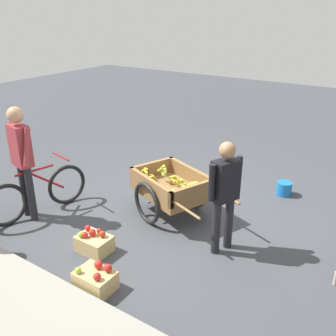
{
  "coord_description": "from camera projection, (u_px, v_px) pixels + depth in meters",
  "views": [
    {
      "loc": [
        -2.91,
        4.34,
        2.95
      ],
      "look_at": [
        -0.04,
        0.01,
        0.75
      ],
      "focal_mm": 40.39,
      "sensor_mm": 36.0,
      "label": 1
    }
  ],
  "objects": [
    {
      "name": "bicycle",
      "position": [
        38.0,
        193.0,
        5.75
      ],
      "size": [
        0.53,
        1.63,
        0.85
      ],
      "color": "black",
      "rests_on": "ground"
    },
    {
      "name": "fruit_cart",
      "position": [
        171.0,
        188.0,
        5.71
      ],
      "size": [
        1.81,
        1.31,
        0.73
      ],
      "color": "olive",
      "rests_on": "ground"
    },
    {
      "name": "plastic_bucket",
      "position": [
        284.0,
        188.0,
        6.44
      ],
      "size": [
        0.26,
        0.26,
        0.23
      ],
      "primitive_type": "cylinder",
      "color": "#1966B2",
      "rests_on": "ground"
    },
    {
      "name": "cyclist_person",
      "position": [
        21.0,
        153.0,
        5.39
      ],
      "size": [
        0.51,
        0.27,
        1.72
      ],
      "color": "black",
      "rests_on": "ground"
    },
    {
      "name": "ground_plane",
      "position": [
        166.0,
        211.0,
        5.96
      ],
      "size": [
        24.0,
        24.0,
        0.0
      ],
      "primitive_type": "plane",
      "color": "#3D3F44"
    },
    {
      "name": "vendor_person",
      "position": [
        225.0,
        189.0,
        4.67
      ],
      "size": [
        0.31,
        0.5,
        1.5
      ],
      "color": "black",
      "rests_on": "ground"
    },
    {
      "name": "apple_crate",
      "position": [
        96.0,
        279.0,
        4.27
      ],
      "size": [
        0.44,
        0.32,
        0.32
      ],
      "color": "tan",
      "rests_on": "ground"
    },
    {
      "name": "mixed_fruit_crate",
      "position": [
        94.0,
        243.0,
        4.94
      ],
      "size": [
        0.44,
        0.32,
        0.32
      ],
      "color": "tan",
      "rests_on": "ground"
    }
  ]
}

